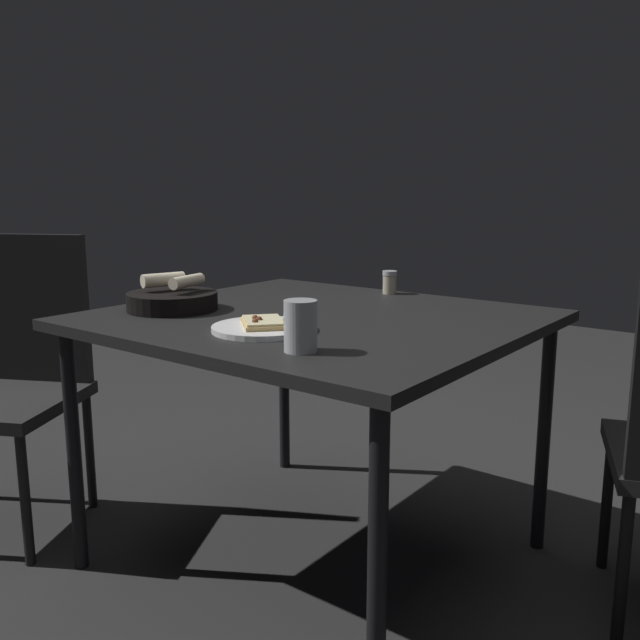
{
  "coord_description": "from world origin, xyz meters",
  "views": [
    {
      "loc": [
        1.17,
        -1.51,
        1.11
      ],
      "look_at": [
        0.07,
        -0.07,
        0.75
      ],
      "focal_mm": 38.73,
      "sensor_mm": 36.0,
      "label": 1
    }
  ],
  "objects_px": {
    "pizza_plate": "(263,327)",
    "pepper_shaker": "(390,284)",
    "dining_table": "(315,334)",
    "beer_glass": "(301,329)",
    "bread_basket": "(173,299)",
    "chair_near": "(14,365)"
  },
  "relations": [
    {
      "from": "dining_table",
      "to": "pepper_shaker",
      "type": "distance_m",
      "value": 0.47
    },
    {
      "from": "dining_table",
      "to": "bread_basket",
      "type": "bearing_deg",
      "value": -152.99
    },
    {
      "from": "bread_basket",
      "to": "pepper_shaker",
      "type": "bearing_deg",
      "value": 62.22
    },
    {
      "from": "chair_near",
      "to": "dining_table",
      "type": "bearing_deg",
      "value": 22.51
    },
    {
      "from": "pepper_shaker",
      "to": "chair_near",
      "type": "height_order",
      "value": "chair_near"
    },
    {
      "from": "pizza_plate",
      "to": "pepper_shaker",
      "type": "bearing_deg",
      "value": 95.38
    },
    {
      "from": "pizza_plate",
      "to": "chair_near",
      "type": "relative_size",
      "value": 0.27
    },
    {
      "from": "dining_table",
      "to": "chair_near",
      "type": "xyz_separation_m",
      "value": [
        -0.94,
        -0.39,
        -0.16
      ]
    },
    {
      "from": "pizza_plate",
      "to": "beer_glass",
      "type": "bearing_deg",
      "value": -28.02
    },
    {
      "from": "bread_basket",
      "to": "beer_glass",
      "type": "distance_m",
      "value": 0.65
    },
    {
      "from": "beer_glass",
      "to": "pepper_shaker",
      "type": "xyz_separation_m",
      "value": [
        -0.28,
        0.82,
        -0.02
      ]
    },
    {
      "from": "dining_table",
      "to": "beer_glass",
      "type": "distance_m",
      "value": 0.45
    },
    {
      "from": "dining_table",
      "to": "beer_glass",
      "type": "xyz_separation_m",
      "value": [
        0.24,
        -0.37,
        0.11
      ]
    },
    {
      "from": "pizza_plate",
      "to": "beer_glass",
      "type": "xyz_separation_m",
      "value": [
        0.21,
        -0.11,
        0.04
      ]
    },
    {
      "from": "pepper_shaker",
      "to": "dining_table",
      "type": "bearing_deg",
      "value": -85.44
    },
    {
      "from": "pizza_plate",
      "to": "beer_glass",
      "type": "height_order",
      "value": "beer_glass"
    },
    {
      "from": "bread_basket",
      "to": "chair_near",
      "type": "relative_size",
      "value": 0.28
    },
    {
      "from": "bread_basket",
      "to": "pizza_plate",
      "type": "bearing_deg",
      "value": -8.29
    },
    {
      "from": "pizza_plate",
      "to": "dining_table",
      "type": "bearing_deg",
      "value": 96.85
    },
    {
      "from": "dining_table",
      "to": "beer_glass",
      "type": "height_order",
      "value": "beer_glass"
    },
    {
      "from": "beer_glass",
      "to": "chair_near",
      "type": "bearing_deg",
      "value": -178.81
    },
    {
      "from": "bread_basket",
      "to": "pepper_shaker",
      "type": "xyz_separation_m",
      "value": [
        0.34,
        0.65,
        0.0
      ]
    }
  ]
}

